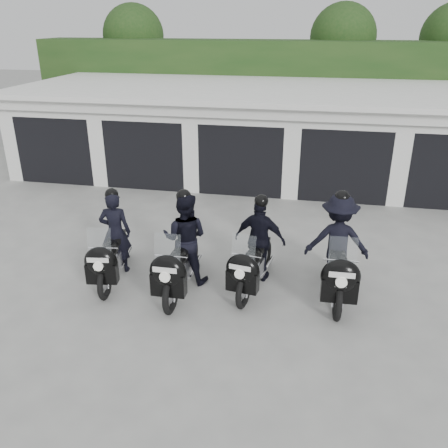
% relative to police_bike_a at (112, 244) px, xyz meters
% --- Properties ---
extents(ground, '(80.00, 80.00, 0.00)m').
position_rel_police_bike_a_xyz_m(ground, '(1.78, 0.11, -0.78)').
color(ground, '#A1A19C').
rests_on(ground, ground).
extents(garage_block, '(16.40, 6.80, 2.96)m').
position_rel_police_bike_a_xyz_m(garage_block, '(1.78, 8.17, 0.64)').
color(garage_block, white).
rests_on(garage_block, ground).
extents(background_vegetation, '(20.00, 3.90, 5.80)m').
position_rel_police_bike_a_xyz_m(background_vegetation, '(2.15, 13.03, 1.99)').
color(background_vegetation, '#1C3C16').
rests_on(background_vegetation, ground).
extents(police_bike_a, '(0.89, 2.25, 1.97)m').
position_rel_police_bike_a_xyz_m(police_bike_a, '(0.00, 0.00, 0.00)').
color(police_bike_a, black).
rests_on(police_bike_a, ground).
extents(police_bike_b, '(0.96, 2.41, 2.10)m').
position_rel_police_bike_a_xyz_m(police_bike_b, '(1.54, -0.03, 0.11)').
color(police_bike_b, black).
rests_on(police_bike_b, ground).
extents(police_bike_c, '(1.15, 2.25, 1.97)m').
position_rel_police_bike_a_xyz_m(police_bike_c, '(3.01, 0.35, 0.05)').
color(police_bike_c, black).
rests_on(police_bike_c, ground).
extents(police_bike_d, '(1.31, 2.46, 2.14)m').
position_rel_police_bike_a_xyz_m(police_bike_d, '(4.61, 0.42, 0.13)').
color(police_bike_d, black).
rests_on(police_bike_d, ground).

